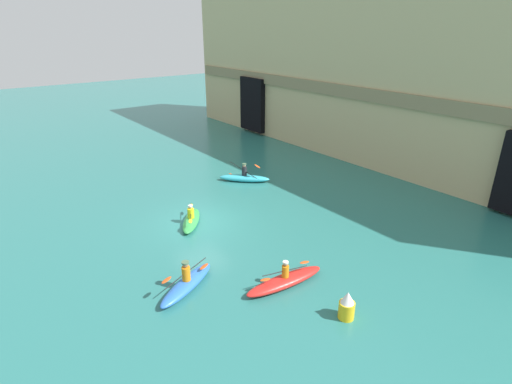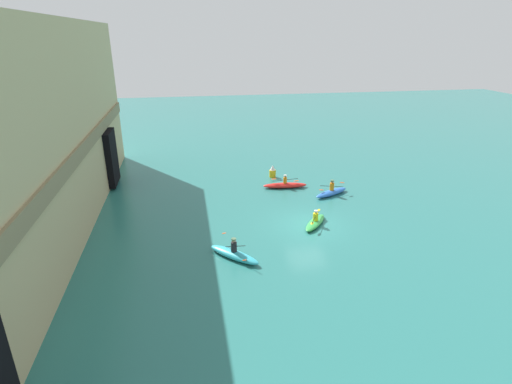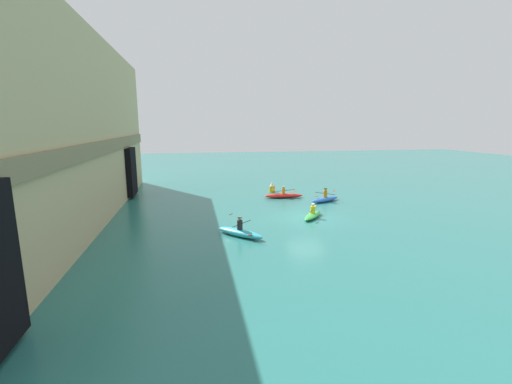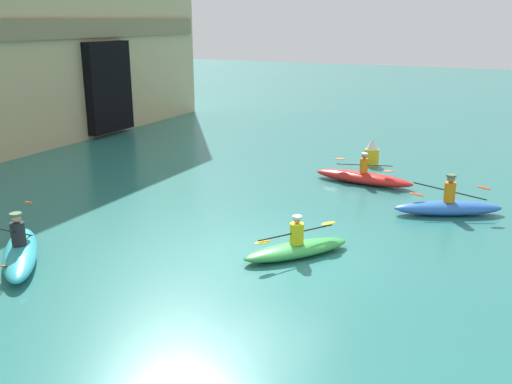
% 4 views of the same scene
% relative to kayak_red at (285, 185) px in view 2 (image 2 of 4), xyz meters
% --- Properties ---
extents(ground_plane, '(120.00, 120.00, 0.00)m').
position_rel_kayak_red_xyz_m(ground_plane, '(-6.91, 0.16, -0.23)').
color(ground_plane, '#28706B').
extents(kayak_red, '(1.09, 3.60, 1.09)m').
position_rel_kayak_red_xyz_m(kayak_red, '(0.00, 0.00, 0.00)').
color(kayak_red, red).
rests_on(kayak_red, ground).
extents(kayak_blue, '(2.07, 3.17, 1.23)m').
position_rel_kayak_red_xyz_m(kayak_blue, '(-2.17, -3.17, 0.03)').
color(kayak_blue, blue).
rests_on(kayak_blue, ground).
extents(kayak_cyan, '(2.89, 2.85, 1.29)m').
position_rel_kayak_red_xyz_m(kayak_cyan, '(-10.16, 5.45, 0.03)').
color(kayak_cyan, '#33B2C6').
rests_on(kayak_cyan, ground).
extents(kayak_green, '(2.68, 2.34, 1.03)m').
position_rel_kayak_red_xyz_m(kayak_green, '(-6.97, -0.30, -0.02)').
color(kayak_green, green).
rests_on(kayak_green, ground).
extents(marker_buoy, '(0.57, 0.57, 1.07)m').
position_rel_kayak_red_xyz_m(marker_buoy, '(2.73, 0.43, 0.27)').
color(marker_buoy, yellow).
rests_on(marker_buoy, ground).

